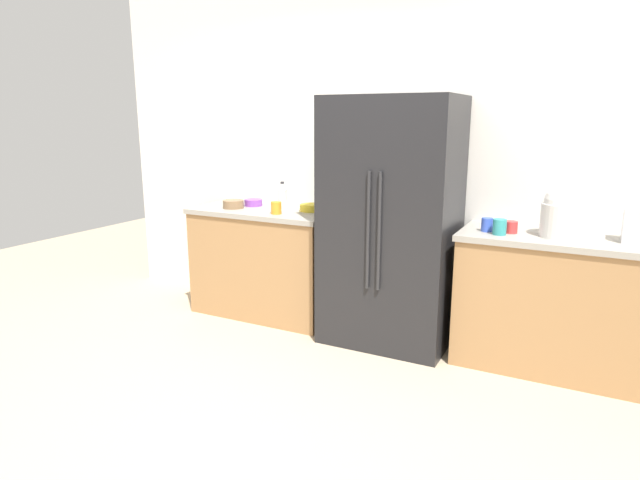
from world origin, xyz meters
The scene contains 14 objects.
ground_plane centered at (0.00, 0.00, 0.00)m, with size 10.52×10.52×0.00m, color tan.
kitchen_back_panel centered at (0.00, 1.76, 1.41)m, with size 5.26×0.10×2.82m, color silver.
counter_left centered at (-0.96, 1.42, 0.46)m, with size 1.24×0.60×0.91m.
counter_right centered at (1.40, 1.42, 0.46)m, with size 1.44×0.60×0.91m.
refrigerator centered at (0.17, 1.37, 0.90)m, with size 0.92×0.68×1.81m.
rice_cooker centered at (1.31, 1.39, 1.07)m, with size 0.27×0.27×0.34m.
bottle_a centered at (-0.83, 1.48, 1.00)m, with size 0.07×0.07×0.23m.
cup_a centered at (1.00, 1.37, 0.95)m, with size 0.09×0.09×0.08m, color red.
cup_b centered at (0.85, 1.35, 0.96)m, with size 0.07×0.07×0.09m, color blue.
cup_c centered at (0.94, 1.28, 0.96)m, with size 0.09×0.09×0.10m, color teal.
cup_d centered at (-0.76, 1.27, 0.96)m, with size 0.08×0.08×0.10m, color orange.
bowl_a centered at (-0.58, 1.52, 0.94)m, with size 0.19×0.19×0.06m, color yellow.
bowl_b centered at (-1.15, 1.53, 0.94)m, with size 0.16×0.16×0.06m, color purple.
bowl_c centered at (-1.23, 1.35, 0.94)m, with size 0.18×0.18×0.07m, color brown.
Camera 1 is at (1.47, -2.30, 1.66)m, focal length 30.08 mm.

